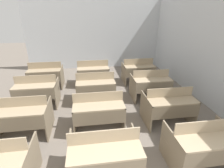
{
  "coord_description": "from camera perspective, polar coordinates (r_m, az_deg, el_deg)",
  "views": [
    {
      "loc": [
        -0.38,
        -0.77,
        2.57
      ],
      "look_at": [
        0.22,
        3.42,
        0.76
      ],
      "focal_mm": 28.0,
      "sensor_mm": 36.0,
      "label": 1
    }
  ],
  "objects": [
    {
      "name": "bench_front_center",
      "position": [
        2.97,
        -2.43,
        -21.99
      ],
      "size": [
        1.1,
        0.82,
        0.92
      ],
      "color": "#7E6F58",
      "rests_on": "ground_plane"
    },
    {
      "name": "bench_second_center",
      "position": [
        4.0,
        -4.42,
        -8.67
      ],
      "size": [
        1.1,
        0.82,
        0.92
      ],
      "color": "#7F7059",
      "rests_on": "ground_plane"
    },
    {
      "name": "bench_back_center",
      "position": [
        6.37,
        -6.18,
        3.73
      ],
      "size": [
        1.1,
        0.82,
        0.92
      ],
      "color": "#81725B",
      "rests_on": "ground_plane"
    },
    {
      "name": "wall_back",
      "position": [
        8.2,
        -5.69,
        16.01
      ],
      "size": [
        6.02,
        0.06,
        3.13
      ],
      "color": "silver",
      "rests_on": "ground_plane"
    },
    {
      "name": "bench_back_right",
      "position": [
        6.62,
        8.52,
        4.36
      ],
      "size": [
        1.1,
        0.82,
        0.92
      ],
      "color": "#7B6C55",
      "rests_on": "ground_plane"
    },
    {
      "name": "bench_third_left",
      "position": [
        5.35,
        -23.29,
        -2.02
      ],
      "size": [
        1.1,
        0.82,
        0.92
      ],
      "color": "#81725B",
      "rests_on": "ground_plane"
    },
    {
      "name": "wall_right_with_window",
      "position": [
        5.71,
        28.52,
        10.26
      ],
      "size": [
        0.06,
        7.33,
        3.13
      ],
      "color": "silver",
      "rests_on": "ground_plane"
    },
    {
      "name": "bench_back_left",
      "position": [
        6.55,
        -20.77,
        2.85
      ],
      "size": [
        1.1,
        0.82,
        0.92
      ],
      "color": "#786952",
      "rests_on": "ground_plane"
    },
    {
      "name": "bench_third_right",
      "position": [
        5.47,
        12.41,
        -0.05
      ],
      "size": [
        1.1,
        0.82,
        0.92
      ],
      "color": "#83745D",
      "rests_on": "ground_plane"
    },
    {
      "name": "bench_second_right",
      "position": [
        4.39,
        17.94,
        -6.7
      ],
      "size": [
        1.1,
        0.82,
        0.92
      ],
      "color": "#786952",
      "rests_on": "ground_plane"
    },
    {
      "name": "bench_third_center",
      "position": [
        5.16,
        -5.38,
        -1.02
      ],
      "size": [
        1.1,
        0.82,
        0.92
      ],
      "color": "#80715A",
      "rests_on": "ground_plane"
    },
    {
      "name": "bench_front_right",
      "position": [
        3.5,
        27.5,
        -16.88
      ],
      "size": [
        1.1,
        0.82,
        0.92
      ],
      "color": "#7D6E57",
      "rests_on": "ground_plane"
    },
    {
      "name": "bench_second_left",
      "position": [
        4.26,
        -27.28,
        -9.29
      ],
      "size": [
        1.1,
        0.82,
        0.92
      ],
      "color": "#7D6D57",
      "rests_on": "ground_plane"
    }
  ]
}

